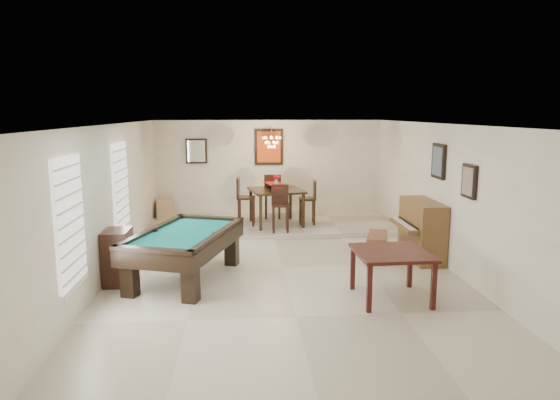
{
  "coord_description": "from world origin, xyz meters",
  "views": [
    {
      "loc": [
        -0.72,
        -8.75,
        2.81
      ],
      "look_at": [
        0.0,
        0.6,
        1.15
      ],
      "focal_mm": 32.0,
      "sensor_mm": 36.0,
      "label": 1
    }
  ],
  "objects": [
    {
      "name": "ground_plane",
      "position": [
        0.0,
        0.0,
        -0.01
      ],
      "size": [
        6.0,
        9.0,
        0.02
      ],
      "primitive_type": "cube",
      "color": "beige"
    },
    {
      "name": "wall_back",
      "position": [
        0.0,
        4.5,
        1.3
      ],
      "size": [
        6.0,
        0.04,
        2.6
      ],
      "primitive_type": "cube",
      "color": "silver",
      "rests_on": "ground_plane"
    },
    {
      "name": "wall_front",
      "position": [
        0.0,
        -4.5,
        1.3
      ],
      "size": [
        6.0,
        0.04,
        2.6
      ],
      "primitive_type": "cube",
      "color": "silver",
      "rests_on": "ground_plane"
    },
    {
      "name": "wall_left",
      "position": [
        -3.0,
        0.0,
        1.3
      ],
      "size": [
        0.04,
        9.0,
        2.6
      ],
      "primitive_type": "cube",
      "color": "silver",
      "rests_on": "ground_plane"
    },
    {
      "name": "wall_right",
      "position": [
        3.0,
        0.0,
        1.3
      ],
      "size": [
        0.04,
        9.0,
        2.6
      ],
      "primitive_type": "cube",
      "color": "silver",
      "rests_on": "ground_plane"
    },
    {
      "name": "ceiling",
      "position": [
        0.0,
        0.0,
        2.6
      ],
      "size": [
        6.0,
        9.0,
        0.04
      ],
      "primitive_type": "cube",
      "color": "white",
      "rests_on": "wall_back"
    },
    {
      "name": "dining_step",
      "position": [
        0.0,
        3.25,
        0.06
      ],
      "size": [
        6.0,
        2.5,
        0.12
      ],
      "primitive_type": "cube",
      "color": "beige",
      "rests_on": "ground_plane"
    },
    {
      "name": "window_left_front",
      "position": [
        -2.97,
        -2.2,
        1.4
      ],
      "size": [
        0.06,
        1.0,
        1.7
      ],
      "primitive_type": "cube",
      "color": "white",
      "rests_on": "wall_left"
    },
    {
      "name": "window_left_rear",
      "position": [
        -2.97,
        0.6,
        1.4
      ],
      "size": [
        0.06,
        1.0,
        1.7
      ],
      "primitive_type": "cube",
      "color": "white",
      "rests_on": "wall_left"
    },
    {
      "name": "pool_table",
      "position": [
        -1.7,
        -0.5,
        0.4
      ],
      "size": [
        1.98,
        2.69,
        0.8
      ],
      "primitive_type": null,
      "rotation": [
        0.0,
        0.0,
        -0.31
      ],
      "color": "black",
      "rests_on": "ground_plane"
    },
    {
      "name": "square_table",
      "position": [
        1.51,
        -1.68,
        0.38
      ],
      "size": [
        1.12,
        1.12,
        0.75
      ],
      "primitive_type": null,
      "rotation": [
        0.0,
        0.0,
        0.03
      ],
      "color": "black",
      "rests_on": "ground_plane"
    },
    {
      "name": "upright_piano",
      "position": [
        2.6,
        0.38,
        0.57
      ],
      "size": [
        0.76,
        1.36,
        1.13
      ],
      "primitive_type": null,
      "color": "brown",
      "rests_on": "ground_plane"
    },
    {
      "name": "piano_bench",
      "position": [
        1.86,
        0.39,
        0.25
      ],
      "size": [
        0.6,
        0.95,
        0.49
      ],
      "primitive_type": "cube",
      "rotation": [
        0.0,
        0.0,
        -0.32
      ],
      "color": "brown",
      "rests_on": "ground_plane"
    },
    {
      "name": "apothecary_chest",
      "position": [
        -2.78,
        -0.65,
        0.45
      ],
      "size": [
        0.4,
        0.61,
        0.91
      ],
      "primitive_type": "cube",
      "color": "black",
      "rests_on": "ground_plane"
    },
    {
      "name": "dining_table",
      "position": [
        0.1,
        3.03,
        0.61
      ],
      "size": [
        1.39,
        1.39,
        0.98
      ],
      "primitive_type": null,
      "rotation": [
        0.0,
        0.0,
        0.2
      ],
      "color": "black",
      "rests_on": "dining_step"
    },
    {
      "name": "flower_vase",
      "position": [
        0.1,
        3.03,
        1.21
      ],
      "size": [
        0.14,
        0.14,
        0.23
      ],
      "primitive_type": null,
      "rotation": [
        0.0,
        0.0,
        0.02
      ],
      "color": "#A50E17",
      "rests_on": "dining_table"
    },
    {
      "name": "dining_chair_south",
      "position": [
        0.14,
        2.3,
        0.65
      ],
      "size": [
        0.4,
        0.4,
        1.06
      ],
      "primitive_type": null,
      "rotation": [
        0.0,
        0.0,
        -0.03
      ],
      "color": "black",
      "rests_on": "dining_step"
    },
    {
      "name": "dining_chair_north",
      "position": [
        0.06,
        3.8,
        0.69
      ],
      "size": [
        0.45,
        0.45,
        1.14
      ],
      "primitive_type": null,
      "rotation": [
        0.0,
        0.0,
        3.08
      ],
      "color": "black",
      "rests_on": "dining_step"
    },
    {
      "name": "dining_chair_west",
      "position": [
        -0.62,
        3.05,
        0.69
      ],
      "size": [
        0.46,
        0.46,
        1.15
      ],
      "primitive_type": null,
      "rotation": [
        0.0,
        0.0,
        1.49
      ],
      "color": "black",
      "rests_on": "dining_step"
    },
    {
      "name": "dining_chair_east",
      "position": [
        0.85,
        3.03,
        0.65
      ],
      "size": [
        0.42,
        0.42,
        1.06
      ],
      "primitive_type": null,
      "rotation": [
        0.0,
        0.0,
        -1.63
      ],
      "color": "black",
      "rests_on": "dining_step"
    },
    {
      "name": "corner_bench",
      "position": [
        -2.73,
        4.14,
        0.35
      ],
      "size": [
        0.48,
        0.57,
        0.46
      ],
      "primitive_type": "cube",
      "rotation": [
        0.0,
        0.0,
        0.17
      ],
      "color": "tan",
      "rests_on": "dining_step"
    },
    {
      "name": "chandelier",
      "position": [
        0.0,
        3.2,
        2.2
      ],
      "size": [
        0.44,
        0.44,
        0.6
      ],
      "primitive_type": null,
      "color": "#FFE5B2",
      "rests_on": "ceiling"
    },
    {
      "name": "back_painting",
      "position": [
        0.0,
        4.46,
        1.9
      ],
      "size": [
        0.75,
        0.06,
        0.95
      ],
      "primitive_type": "cube",
      "color": "#D84C14",
      "rests_on": "wall_back"
    },
    {
      "name": "back_mirror",
      "position": [
        -1.9,
        4.46,
        1.8
      ],
      "size": [
        0.55,
        0.06,
        0.65
      ],
      "primitive_type": "cube",
      "color": "white",
      "rests_on": "wall_back"
    },
    {
      "name": "right_picture_upper",
      "position": [
        2.96,
        0.3,
        1.9
      ],
      "size": [
        0.06,
        0.55,
        0.65
      ],
      "primitive_type": "cube",
      "color": "slate",
      "rests_on": "wall_right"
    },
    {
      "name": "right_picture_lower",
      "position": [
        2.96,
        -1.0,
        1.7
      ],
      "size": [
        0.06,
        0.45,
        0.55
      ],
      "primitive_type": "cube",
      "color": "gray",
      "rests_on": "wall_right"
    }
  ]
}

